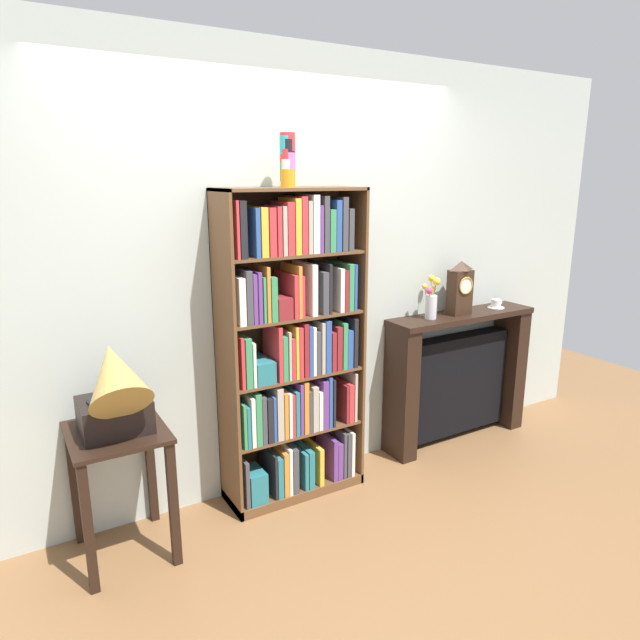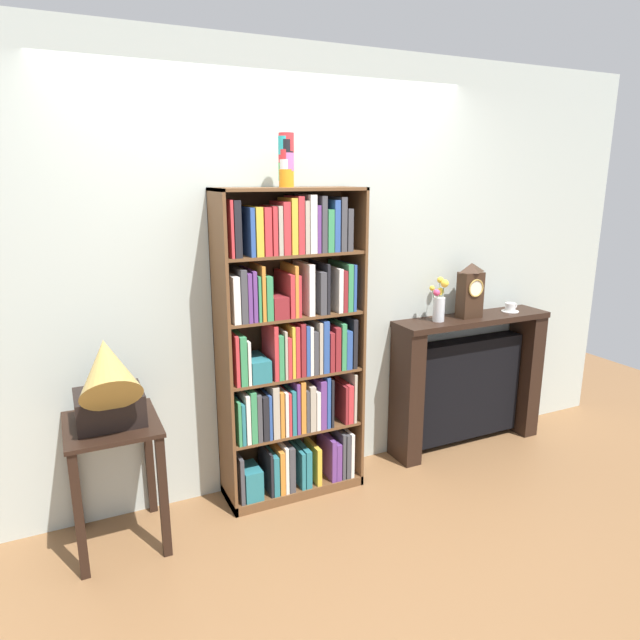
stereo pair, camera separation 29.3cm
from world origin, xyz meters
name	(u,v)px [view 2 (the right image)]	position (x,y,z in m)	size (l,w,h in m)	color
ground_plane	(301,499)	(0.00, 0.00, -0.01)	(8.17, 6.40, 0.02)	brown
wall_back	(303,274)	(0.17, 0.32, 1.33)	(5.17, 0.08, 2.67)	beige
bookshelf	(291,353)	(-0.01, 0.11, 0.91)	(0.85, 0.32, 1.87)	brown
cup_stack	(286,160)	(-0.01, 0.13, 2.01)	(0.09, 0.09, 0.29)	orange
side_table_left	(114,455)	(-1.04, 0.03, 0.51)	(0.46, 0.51, 0.70)	black
gramophone	(108,383)	(-1.04, -0.04, 0.94)	(0.33, 0.48, 0.55)	black
fireplace_mantel	(466,382)	(1.39, 0.17, 0.48)	(1.19, 0.28, 0.97)	black
mantel_clock	(470,290)	(1.35, 0.14, 1.17)	(0.16, 0.12, 0.38)	#382316
flower_vase	(439,302)	(1.10, 0.15, 1.10)	(0.14, 0.13, 0.29)	silver
teacup_with_saucer	(510,308)	(1.73, 0.14, 1.00)	(0.13, 0.12, 0.06)	white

